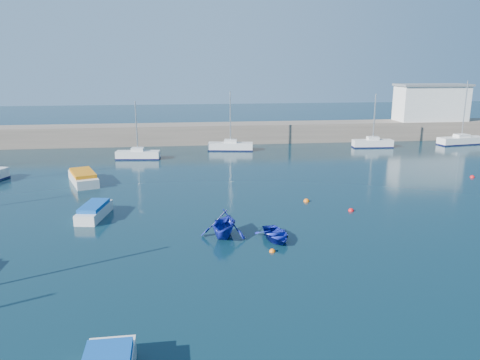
{
  "coord_description": "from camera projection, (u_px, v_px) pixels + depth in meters",
  "views": [
    {
      "loc": [
        -6.38,
        -18.84,
        10.79
      ],
      "look_at": [
        -1.76,
        17.62,
        1.6
      ],
      "focal_mm": 35.0,
      "sensor_mm": 36.0,
      "label": 1
    }
  ],
  "objects": [
    {
      "name": "motorboat_2",
      "position": [
        83.0,
        177.0,
        43.24
      ],
      "size": [
        3.65,
        5.77,
        1.12
      ],
      "rotation": [
        0.0,
        0.0,
        0.35
      ],
      "color": "silver",
      "rests_on": "ground"
    },
    {
      "name": "buoy_0",
      "position": [
        272.0,
        252.0,
        27.54
      ],
      "size": [
        0.38,
        0.38,
        0.38
      ],
      "primitive_type": "sphere",
      "color": "orange",
      "rests_on": "ground"
    },
    {
      "name": "dinghy_center",
      "position": [
        276.0,
        235.0,
        29.39
      ],
      "size": [
        2.54,
        3.29,
        0.63
      ],
      "primitive_type": "imported",
      "rotation": [
        0.0,
        0.0,
        0.13
      ],
      "color": "#162199",
      "rests_on": "ground"
    },
    {
      "name": "back_wall",
      "position": [
        227.0,
        133.0,
        65.48
      ],
      "size": [
        96.0,
        4.5,
        2.6
      ],
      "primitive_type": "cube",
      "color": "#716456",
      "rests_on": "ground"
    },
    {
      "name": "sailboat_6",
      "position": [
        231.0,
        146.0,
        59.53
      ],
      "size": [
        5.8,
        2.45,
        7.45
      ],
      "rotation": [
        0.0,
        0.0,
        1.41
      ],
      "color": "silver",
      "rests_on": "ground"
    },
    {
      "name": "buoy_4",
      "position": [
        472.0,
        177.0,
        45.49
      ],
      "size": [
        0.45,
        0.45,
        0.45
      ],
      "primitive_type": "sphere",
      "color": "red",
      "rests_on": "ground"
    },
    {
      "name": "dinghy_left",
      "position": [
        224.0,
        224.0,
        29.72
      ],
      "size": [
        3.78,
        4.08,
        1.77
      ],
      "primitive_type": "imported",
      "rotation": [
        0.0,
        0.0,
        -0.31
      ],
      "color": "#162199",
      "rests_on": "ground"
    },
    {
      "name": "buoy_1",
      "position": [
        351.0,
        211.0,
        35.15
      ],
      "size": [
        0.44,
        0.44,
        0.44
      ],
      "primitive_type": "sphere",
      "color": "red",
      "rests_on": "ground"
    },
    {
      "name": "sailboat_7",
      "position": [
        373.0,
        143.0,
        61.65
      ],
      "size": [
        5.28,
        1.78,
        6.99
      ],
      "rotation": [
        0.0,
        0.0,
        1.51
      ],
      "color": "silver",
      "rests_on": "ground"
    },
    {
      "name": "sailboat_8",
      "position": [
        461.0,
        140.0,
        63.97
      ],
      "size": [
        6.78,
        2.86,
        8.56
      ],
      "rotation": [
        0.0,
        0.0,
        1.73
      ],
      "color": "silver",
      "rests_on": "ground"
    },
    {
      "name": "sailboat_5",
      "position": [
        138.0,
        155.0,
        54.09
      ],
      "size": [
        5.09,
        1.95,
        6.66
      ],
      "rotation": [
        0.0,
        0.0,
        1.46
      ],
      "color": "silver",
      "rests_on": "ground"
    },
    {
      "name": "harbor_office",
      "position": [
        431.0,
        103.0,
        68.22
      ],
      "size": [
        10.0,
        4.0,
        5.0
      ],
      "primitive_type": "cube",
      "color": "silver",
      "rests_on": "back_wall"
    },
    {
      "name": "buoy_3",
      "position": [
        306.0,
        202.0,
        37.54
      ],
      "size": [
        0.48,
        0.48,
        0.48
      ],
      "primitive_type": "sphere",
      "color": "orange",
      "rests_on": "ground"
    },
    {
      "name": "ground",
      "position": [
        326.0,
        304.0,
        21.53
      ],
      "size": [
        220.0,
        220.0,
        0.0
      ],
      "primitive_type": "plane",
      "color": "#0A242F",
      "rests_on": "ground"
    },
    {
      "name": "motorboat_1",
      "position": [
        94.0,
        211.0,
        33.61
      ],
      "size": [
        2.13,
        4.29,
        1.01
      ],
      "rotation": [
        0.0,
        0.0,
        -0.17
      ],
      "color": "silver",
      "rests_on": "ground"
    }
  ]
}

